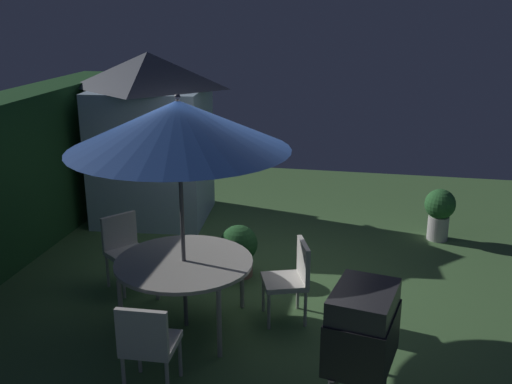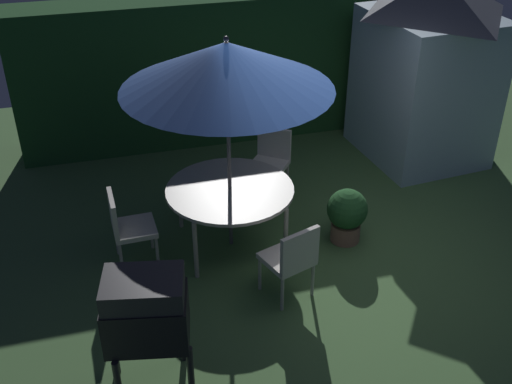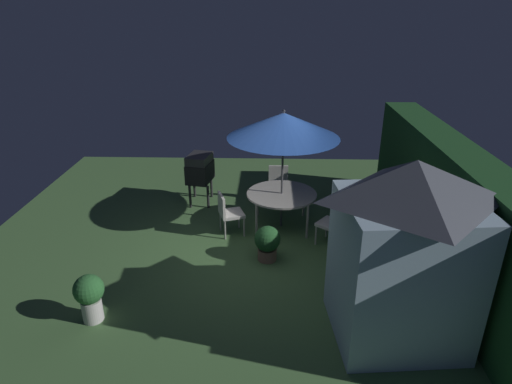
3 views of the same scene
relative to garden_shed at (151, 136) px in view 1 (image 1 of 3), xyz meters
The scene contains 10 objects.
ground_plane 3.30m from the garden_shed, 135.49° to the right, with size 11.00×11.00×0.00m, color #47703D.
garden_shed is the anchor object (origin of this frame).
patio_table 3.64m from the garden_shed, 154.35° to the right, with size 1.47×1.47×0.77m.
patio_umbrella 3.69m from the garden_shed, 154.35° to the right, with size 2.24×2.24×2.53m.
bbq_grill 5.62m from the garden_shed, 141.98° to the right, with size 0.78×0.63×1.20m.
chair_near_shed 4.78m from the garden_shed, 160.19° to the right, with size 0.48×0.48×0.90m.
chair_far_side 3.98m from the garden_shed, 137.00° to the right, with size 0.59×0.59×0.90m.
chair_toward_hedge 2.63m from the garden_shed, 167.60° to the right, with size 0.65×0.65×0.90m.
potted_plant_by_shed 2.81m from the garden_shed, 135.76° to the right, with size 0.48×0.48×0.68m.
potted_plant_by_grill 4.55m from the garden_shed, 91.49° to the right, with size 0.45×0.45×0.78m.
Camera 1 is at (-6.63, -1.33, 3.39)m, focal length 42.05 mm.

